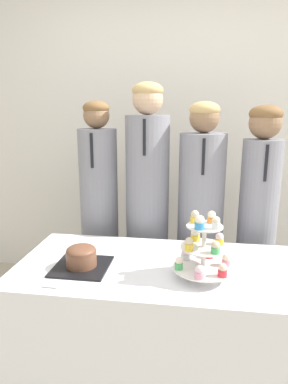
{
  "coord_description": "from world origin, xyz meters",
  "views": [
    {
      "loc": [
        0.07,
        -1.25,
        1.5
      ],
      "look_at": [
        -0.18,
        0.4,
        1.09
      ],
      "focal_mm": 32.0,
      "sensor_mm": 36.0,
      "label": 1
    }
  ],
  "objects_px": {
    "student_3": "(257,224)",
    "cake_knife": "(58,288)",
    "student_0": "(100,219)",
    "student_1": "(147,213)",
    "cupcake_stand": "(204,248)",
    "round_cake": "(81,257)",
    "student_2": "(200,225)"
  },
  "relations": [
    {
      "from": "round_cake",
      "to": "student_2",
      "type": "bearing_deg",
      "value": 48.6
    },
    {
      "from": "round_cake",
      "to": "cupcake_stand",
      "type": "xyz_separation_m",
      "value": [
        0.6,
        -0.02,
        0.09
      ]
    },
    {
      "from": "cake_knife",
      "to": "cupcake_stand",
      "type": "bearing_deg",
      "value": 20.34
    },
    {
      "from": "student_0",
      "to": "student_3",
      "type": "relative_size",
      "value": 1.02
    },
    {
      "from": "student_3",
      "to": "student_0",
      "type": "bearing_deg",
      "value": 180.0
    },
    {
      "from": "student_2",
      "to": "student_1",
      "type": "bearing_deg",
      "value": 180.0
    },
    {
      "from": "round_cake",
      "to": "cake_knife",
      "type": "relative_size",
      "value": 1.16
    },
    {
      "from": "cake_knife",
      "to": "cupcake_stand",
      "type": "relative_size",
      "value": 0.73
    },
    {
      "from": "round_cake",
      "to": "student_0",
      "type": "relative_size",
      "value": 0.18
    },
    {
      "from": "round_cake",
      "to": "student_2",
      "type": "relative_size",
      "value": 0.18
    },
    {
      "from": "student_3",
      "to": "cake_knife",
      "type": "bearing_deg",
      "value": -138.27
    },
    {
      "from": "student_2",
      "to": "student_0",
      "type": "bearing_deg",
      "value": -180.0
    },
    {
      "from": "round_cake",
      "to": "student_1",
      "type": "relative_size",
      "value": 0.16
    },
    {
      "from": "student_1",
      "to": "student_2",
      "type": "xyz_separation_m",
      "value": [
        0.36,
        -0.0,
        -0.07
      ]
    },
    {
      "from": "round_cake",
      "to": "student_3",
      "type": "xyz_separation_m",
      "value": [
        0.97,
        0.68,
        -0.01
      ]
    },
    {
      "from": "cake_knife",
      "to": "student_3",
      "type": "distance_m",
      "value": 1.35
    },
    {
      "from": "student_1",
      "to": "cupcake_stand",
      "type": "bearing_deg",
      "value": -62.61
    },
    {
      "from": "student_3",
      "to": "round_cake",
      "type": "bearing_deg",
      "value": -144.88
    },
    {
      "from": "student_1",
      "to": "student_2",
      "type": "height_order",
      "value": "student_1"
    },
    {
      "from": "student_0",
      "to": "student_1",
      "type": "bearing_deg",
      "value": 0.0
    },
    {
      "from": "student_0",
      "to": "student_2",
      "type": "bearing_deg",
      "value": 0.0
    },
    {
      "from": "student_1",
      "to": "student_2",
      "type": "distance_m",
      "value": 0.36
    },
    {
      "from": "student_3",
      "to": "student_2",
      "type": "bearing_deg",
      "value": 180.0
    },
    {
      "from": "cake_knife",
      "to": "student_2",
      "type": "xyz_separation_m",
      "value": [
        0.64,
        0.9,
        0.02
      ]
    },
    {
      "from": "round_cake",
      "to": "cake_knife",
      "type": "distance_m",
      "value": 0.23
    },
    {
      "from": "student_1",
      "to": "cake_knife",
      "type": "bearing_deg",
      "value": -107.33
    },
    {
      "from": "cake_knife",
      "to": "student_1",
      "type": "relative_size",
      "value": 0.14
    },
    {
      "from": "cupcake_stand",
      "to": "student_1",
      "type": "height_order",
      "value": "student_1"
    },
    {
      "from": "cupcake_stand",
      "to": "student_2",
      "type": "relative_size",
      "value": 0.21
    },
    {
      "from": "cake_knife",
      "to": "student_2",
      "type": "bearing_deg",
      "value": 57.75
    },
    {
      "from": "student_2",
      "to": "student_3",
      "type": "distance_m",
      "value": 0.37
    },
    {
      "from": "student_0",
      "to": "student_3",
      "type": "height_order",
      "value": "student_0"
    }
  ]
}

